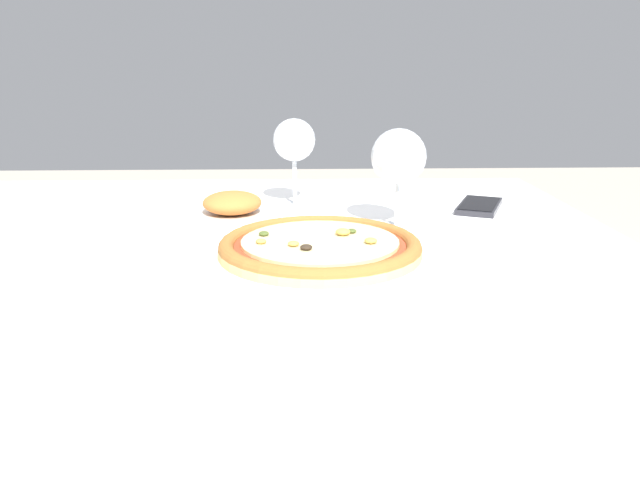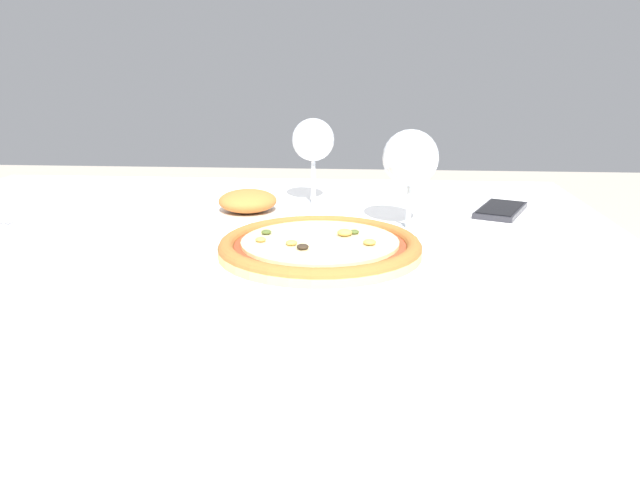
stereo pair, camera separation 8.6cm
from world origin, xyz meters
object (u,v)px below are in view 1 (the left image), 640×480
Objects in this scene: pizza_plate at (320,249)px; wine_glass_far_right at (399,159)px; side_plate at (232,209)px; wine_glass_far_left at (294,143)px; dining_table at (214,304)px; cell_phone at (479,206)px.

pizza_plate is 0.24m from wine_glass_far_right.
wine_glass_far_left is at bearing 41.79° from side_plate.
dining_table is 0.24m from side_plate.
pizza_plate is at bearing -135.24° from cell_phone.
wine_glass_far_left is at bearing 69.77° from dining_table.
wine_glass_far_right is at bearing -142.34° from cell_phone.
pizza_plate is at bearing -127.83° from wine_glass_far_right.
pizza_plate is 1.85× the size of wine_glass_far_left.
wine_glass_far_right reaches higher than side_plate.
dining_table is 7.24× the size of side_plate.
side_plate is at bearing 165.55° from wine_glass_far_right.
dining_table is at bearing -91.91° from side_plate.
dining_table is at bearing -152.97° from wine_glass_far_right.
cell_phone is at bearing 37.66° from wine_glass_far_right.
side_plate is at bearing -171.83° from cell_phone.
dining_table is 0.55m from cell_phone.
wine_glass_far_right reaches higher than cell_phone.
side_plate is (-0.28, 0.07, -0.10)m from wine_glass_far_right.
wine_glass_far_right is at bearing 52.17° from pizza_plate.
pizza_plate reaches higher than dining_table.
cell_phone is (0.18, 0.14, -0.11)m from wine_glass_far_right.
pizza_plate is 0.36m from wine_glass_far_left.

